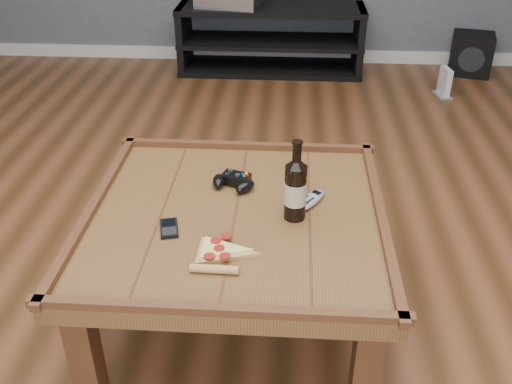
# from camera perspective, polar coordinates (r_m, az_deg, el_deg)

# --- Properties ---
(ground) EXTENTS (6.00, 6.00, 0.00)m
(ground) POSITION_cam_1_polar(r_m,az_deg,el_deg) (2.20, -1.84, -11.95)
(ground) COLOR #3F2612
(ground) RESTS_ON ground
(baseboard) EXTENTS (5.00, 0.02, 0.10)m
(baseboard) POSITION_cam_1_polar(r_m,az_deg,el_deg) (4.82, 1.57, 13.56)
(baseboard) COLOR silver
(baseboard) RESTS_ON ground
(coffee_table) EXTENTS (1.03, 1.03, 0.48)m
(coffee_table) POSITION_cam_1_polar(r_m,az_deg,el_deg) (1.96, -2.03, -3.57)
(coffee_table) COLOR #553618
(coffee_table) RESTS_ON ground
(media_console) EXTENTS (1.40, 0.45, 0.50)m
(media_console) POSITION_cam_1_polar(r_m,az_deg,el_deg) (4.53, 1.47, 15.01)
(media_console) COLOR black
(media_console) RESTS_ON ground
(beer_bottle) EXTENTS (0.07, 0.07, 0.28)m
(beer_bottle) POSITION_cam_1_polar(r_m,az_deg,el_deg) (1.85, 3.97, 0.40)
(beer_bottle) COLOR black
(beer_bottle) RESTS_ON coffee_table
(game_controller) EXTENTS (0.17, 0.14, 0.05)m
(game_controller) POSITION_cam_1_polar(r_m,az_deg,el_deg) (2.06, -2.27, 1.06)
(game_controller) COLOR black
(game_controller) RESTS_ON coffee_table
(pizza_slice) EXTENTS (0.16, 0.26, 0.03)m
(pizza_slice) POSITION_cam_1_polar(r_m,az_deg,el_deg) (1.73, -3.76, -6.15)
(pizza_slice) COLOR tan
(pizza_slice) RESTS_ON coffee_table
(smartphone) EXTENTS (0.08, 0.11, 0.01)m
(smartphone) POSITION_cam_1_polar(r_m,az_deg,el_deg) (1.86, -8.69, -3.60)
(smartphone) COLOR black
(smartphone) RESTS_ON coffee_table
(remote_control) EXTENTS (0.15, 0.18, 0.03)m
(remote_control) POSITION_cam_1_polar(r_m,az_deg,el_deg) (1.97, 5.28, -0.92)
(remote_control) COLOR #989CA5
(remote_control) RESTS_ON coffee_table
(subwoofer) EXTENTS (0.36, 0.36, 0.30)m
(subwoofer) POSITION_cam_1_polar(r_m,az_deg,el_deg) (4.80, 20.71, 12.80)
(subwoofer) COLOR black
(subwoofer) RESTS_ON ground
(game_console) EXTENTS (0.11, 0.17, 0.20)m
(game_console) POSITION_cam_1_polar(r_m,az_deg,el_deg) (4.27, 18.33, 10.26)
(game_console) COLOR slate
(game_console) RESTS_ON ground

